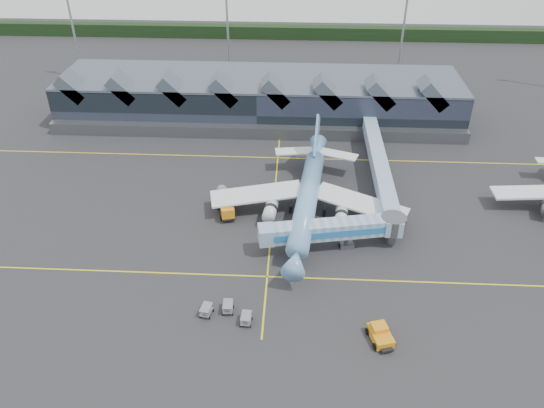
# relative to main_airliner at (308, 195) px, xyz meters

# --- Properties ---
(ground) EXTENTS (260.00, 260.00, 0.00)m
(ground) POSITION_rel_main_airliner_xyz_m (-5.89, -8.62, -3.68)
(ground) COLOR #262629
(ground) RESTS_ON ground
(taxi_stripes) EXTENTS (120.00, 60.00, 0.01)m
(taxi_stripes) POSITION_rel_main_airliner_xyz_m (-5.89, 1.38, -3.68)
(taxi_stripes) COLOR yellow
(taxi_stripes) RESTS_ON ground
(tree_line_far) EXTENTS (260.00, 4.00, 4.00)m
(tree_line_far) POSITION_rel_main_airliner_xyz_m (-5.89, 101.38, -1.68)
(tree_line_far) COLOR black
(tree_line_far) RESTS_ON ground
(terminal) EXTENTS (90.00, 22.25, 12.52)m
(terminal) POSITION_rel_main_airliner_xyz_m (-10.96, 38.73, 1.20)
(terminal) COLOR black
(terminal) RESTS_ON ground
(light_masts) EXTENTS (132.40, 42.56, 22.45)m
(light_masts) POSITION_rel_main_airliner_xyz_m (15.11, 54.18, 8.80)
(light_masts) COLOR gray
(light_masts) RESTS_ON ground
(main_airliner) EXTENTS (33.76, 39.05, 12.54)m
(main_airliner) POSITION_rel_main_airliner_xyz_m (0.00, 0.00, 0.00)
(main_airliner) COLOR #6494CB
(main_airliner) RESTS_ON ground
(jet_bridge) EXTENTS (22.90, 7.42, 5.04)m
(jet_bridge) POSITION_rel_main_airliner_xyz_m (5.07, -9.05, -0.24)
(jet_bridge) COLOR #729DBE
(jet_bridge) RESTS_ON ground
(fuel_truck) EXTENTS (4.21, 8.61, 2.88)m
(fuel_truck) POSITION_rel_main_airliner_xyz_m (-14.22, 0.34, -2.07)
(fuel_truck) COLOR black
(fuel_truck) RESTS_ON ground
(pushback_tug) EXTENTS (3.61, 4.75, 1.93)m
(pushback_tug) POSITION_rel_main_airliner_xyz_m (9.13, -27.76, -2.82)
(pushback_tug) COLOR orange
(pushback_tug) RESTS_ON ground
(baggage_carts) EXTENTS (7.09, 4.09, 1.42)m
(baggage_carts) POSITION_rel_main_airliner_xyz_m (-10.79, -24.75, -2.89)
(baggage_carts) COLOR gray
(baggage_carts) RESTS_ON ground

